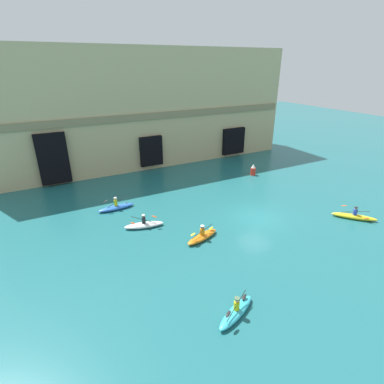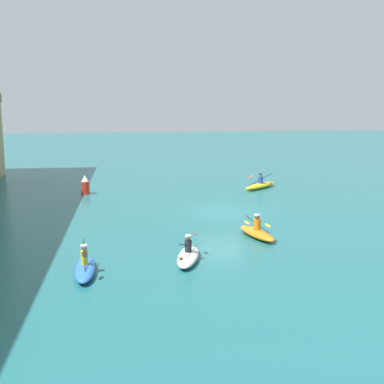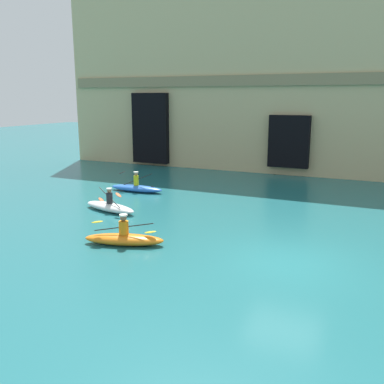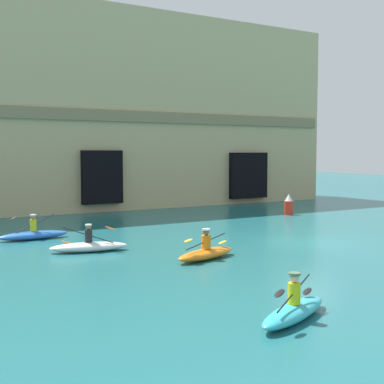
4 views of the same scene
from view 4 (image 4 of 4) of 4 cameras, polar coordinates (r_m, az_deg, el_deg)
name	(u,v)px [view 4 (image 4 of 4)]	position (r m, az deg, el deg)	size (l,w,h in m)	color
ground_plane	(307,243)	(23.96, 12.12, -5.31)	(120.00, 120.00, 0.00)	#1E6066
cliff_bluff	(89,112)	(39.44, -10.97, 8.38)	(36.88, 8.35, 13.69)	tan
kayak_cyan	(294,310)	(13.10, 10.82, -12.27)	(2.97, 1.81, 1.14)	#33B2C6
kayak_orange	(206,253)	(19.84, 1.51, -6.49)	(3.02, 1.61, 1.14)	orange
kayak_white	(89,246)	(21.70, -10.96, -5.69)	(3.17, 1.49, 1.10)	white
kayak_blue	(33,235)	(25.29, -16.56, -4.37)	(3.22, 0.90, 1.15)	blue
marker_buoy	(289,205)	(34.21, 10.27, -1.38)	(0.57, 0.57, 1.31)	red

